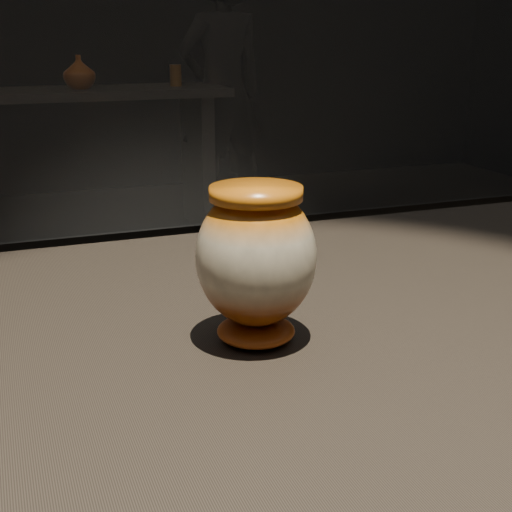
{
  "coord_description": "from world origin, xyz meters",
  "views": [
    {
      "loc": [
        -0.29,
        -0.73,
        1.23
      ],
      "look_at": [
        -0.03,
        -0.05,
        1.0
      ],
      "focal_mm": 50.0,
      "sensor_mm": 36.0,
      "label": 1
    }
  ],
  "objects": [
    {
      "name": "main_vase",
      "position": [
        -0.03,
        -0.05,
        1.0
      ],
      "size": [
        0.16,
        0.16,
        0.17
      ],
      "rotation": [
        0.0,
        0.0,
        -0.27
      ],
      "color": "#6E2E09",
      "rests_on": "display_plinth"
    },
    {
      "name": "visitor",
      "position": [
        1.18,
        3.82,
        0.84
      ],
      "size": [
        0.67,
        0.49,
        1.67
      ],
      "primitive_type": "imported",
      "rotation": [
        0.0,
        0.0,
        3.3
      ],
      "color": "black",
      "rests_on": "ground"
    },
    {
      "name": "back_shelf",
      "position": [
        0.11,
        3.66,
        0.64
      ],
      "size": [
        2.0,
        0.6,
        0.9
      ],
      "color": "black",
      "rests_on": "ground"
    },
    {
      "name": "back_vase_right",
      "position": [
        0.83,
        3.65,
        0.96
      ],
      "size": [
        0.07,
        0.07,
        0.13
      ],
      "primitive_type": "cylinder",
      "color": "#9A4B16",
      "rests_on": "back_shelf"
    },
    {
      "name": "back_vase_mid",
      "position": [
        0.25,
        3.62,
        1.0
      ],
      "size": [
        0.2,
        0.2,
        0.19
      ],
      "primitive_type": "imported",
      "rotation": [
        0.0,
        0.0,
        1.65
      ],
      "color": "#6E2E09",
      "rests_on": "back_shelf"
    }
  ]
}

